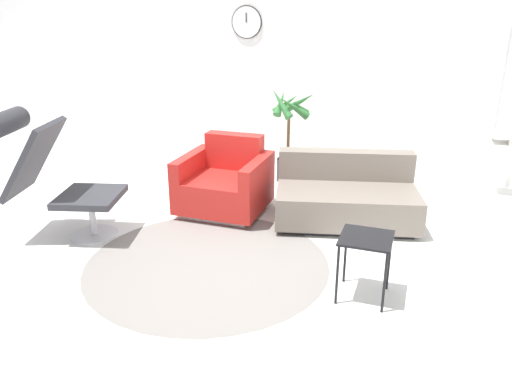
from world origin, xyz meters
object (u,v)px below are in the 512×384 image
at_px(armchair_red, 225,185).
at_px(couch_low, 346,198).
at_px(lounge_chair, 45,164).
at_px(side_table, 366,245).
at_px(potted_plant, 289,138).

relative_size(armchair_red, couch_low, 0.56).
distance_m(armchair_red, couch_low, 1.27).
distance_m(lounge_chair, side_table, 2.95).
bearing_deg(couch_low, lounge_chair, 12.23).
height_order(couch_low, potted_plant, potted_plant).
bearing_deg(side_table, potted_plant, 117.87).
distance_m(lounge_chair, couch_low, 2.90).
height_order(armchair_red, potted_plant, potted_plant).
relative_size(lounge_chair, potted_plant, 1.02).
bearing_deg(couch_low, side_table, 90.94).
xyz_separation_m(couch_low, potted_plant, (-0.89, 1.01, 0.31)).
bearing_deg(lounge_chair, couch_low, 100.67).
relative_size(couch_low, side_table, 3.13).
relative_size(lounge_chair, side_table, 2.41).
bearing_deg(armchair_red, lounge_chair, 40.30).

